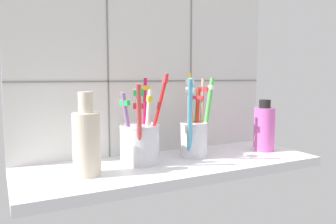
# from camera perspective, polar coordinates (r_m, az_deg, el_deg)

# --- Properties ---
(counter_slab) EXTENTS (0.64, 0.22, 0.02)m
(counter_slab) POSITION_cam_1_polar(r_m,az_deg,el_deg) (0.73, 0.95, -9.22)
(counter_slab) COLOR silver
(counter_slab) RESTS_ON ground
(tile_wall_back) EXTENTS (0.64, 0.02, 0.45)m
(tile_wall_back) POSITION_cam_1_polar(r_m,az_deg,el_deg) (0.81, -3.03, 7.65)
(tile_wall_back) COLOR silver
(tile_wall_back) RESTS_ON ground
(toothbrush_cup_left) EXTENTS (0.11, 0.12, 0.19)m
(toothbrush_cup_left) POSITION_cam_1_polar(r_m,az_deg,el_deg) (0.71, -4.70, -4.82)
(toothbrush_cup_left) COLOR silver
(toothbrush_cup_left) RESTS_ON counter_slab
(toothbrush_cup_right) EXTENTS (0.11, 0.11, 0.19)m
(toothbrush_cup_right) POSITION_cam_1_polar(r_m,az_deg,el_deg) (0.77, 4.51, -3.71)
(toothbrush_cup_right) COLOR silver
(toothbrush_cup_right) RESTS_ON counter_slab
(ceramic_vase) EXTENTS (0.05, 0.05, 0.15)m
(ceramic_vase) POSITION_cam_1_polar(r_m,az_deg,el_deg) (0.64, -13.57, -4.78)
(ceramic_vase) COLOR beige
(ceramic_vase) RESTS_ON counter_slab
(soap_bottle) EXTENTS (0.05, 0.05, 0.13)m
(soap_bottle) POSITION_cam_1_polar(r_m,az_deg,el_deg) (0.86, 15.93, -2.60)
(soap_bottle) COLOR #DA5DB5
(soap_bottle) RESTS_ON counter_slab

